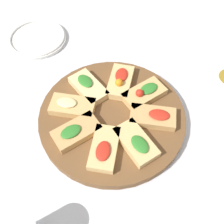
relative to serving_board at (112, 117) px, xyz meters
The scene contains 11 objects.
ground_plane 0.01m from the serving_board, ahead, with size 3.00×3.00×0.00m, color silver.
serving_board is the anchor object (origin of this frame).
focaccia_slice_0 0.10m from the serving_board, 85.64° to the left, with size 0.07×0.11×0.03m.
focaccia_slice_1 0.10m from the serving_board, 131.86° to the left, with size 0.12×0.12×0.03m.
focaccia_slice_2 0.10m from the serving_board, behind, with size 0.11×0.07×0.03m.
focaccia_slice_3 0.10m from the serving_board, 136.81° to the right, with size 0.12×0.12×0.03m.
focaccia_slice_4 0.10m from the serving_board, 94.18° to the right, with size 0.07×0.11×0.04m.
focaccia_slice_5 0.10m from the serving_board, 50.97° to the right, with size 0.11×0.12×0.04m.
focaccia_slice_6 0.10m from the serving_board, ahead, with size 0.11×0.06×0.03m.
focaccia_slice_7 0.10m from the serving_board, 41.97° to the left, with size 0.12×0.12×0.03m.
plate_right 0.39m from the serving_board, ahead, with size 0.18×0.18×0.02m.
Camera 1 is at (-0.28, 0.22, 0.56)m, focal length 42.00 mm.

